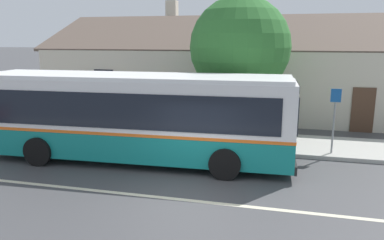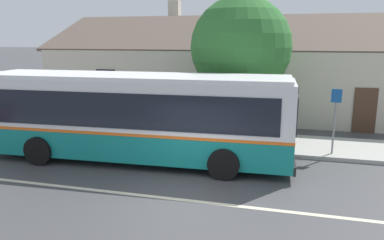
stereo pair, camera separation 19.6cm
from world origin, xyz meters
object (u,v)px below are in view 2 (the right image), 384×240
(bench_by_building, at_px, (62,119))
(street_tree_primary, at_px, (240,50))
(transit_bus, at_px, (134,115))
(bench_down_street, at_px, (148,127))
(bus_stop_sign, at_px, (335,114))

(bench_by_building, xyz_separation_m, street_tree_primary, (8.19, 0.96, 3.26))
(transit_bus, height_order, street_tree_primary, street_tree_primary)
(transit_bus, xyz_separation_m, bench_down_street, (-0.54, 2.72, -1.08))
(bench_by_building, xyz_separation_m, bus_stop_sign, (11.94, -1.00, 1.08))
(transit_bus, bearing_deg, bench_by_building, 148.36)
(transit_bus, relative_size, street_tree_primary, 1.85)
(transit_bus, relative_size, bus_stop_sign, 4.66)
(street_tree_primary, relative_size, bus_stop_sign, 2.52)
(transit_bus, distance_m, bus_stop_sign, 7.23)
(bench_by_building, bearing_deg, bus_stop_sign, -4.80)
(bench_down_street, distance_m, street_tree_primary, 5.12)
(bench_down_street, bearing_deg, bench_by_building, 175.21)
(bench_down_street, relative_size, street_tree_primary, 0.29)
(street_tree_primary, bearing_deg, bus_stop_sign, -27.62)
(bench_down_street, xyz_separation_m, bus_stop_sign, (7.46, -0.63, 1.07))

